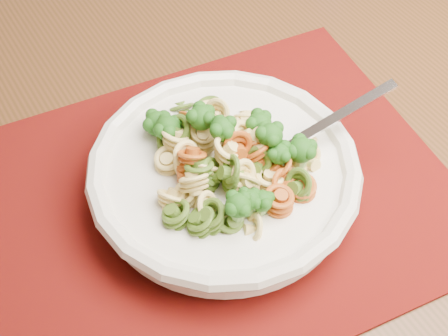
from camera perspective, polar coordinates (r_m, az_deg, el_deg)
dining_table at (r=0.78m, az=-10.14°, el=-2.99°), size 1.41×0.92×0.78m
placemat at (r=0.63m, az=-1.17°, el=-2.79°), size 0.52×0.42×0.00m
pasta_bowl at (r=0.61m, az=-0.00°, el=-0.55°), size 0.27×0.27×0.05m
pasta_broccoli_heap at (r=0.60m, az=-0.00°, el=0.36°), size 0.23×0.23×0.06m
fork at (r=0.61m, az=4.74°, el=1.38°), size 0.18×0.05×0.08m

